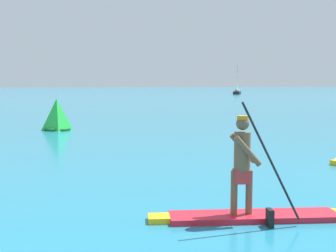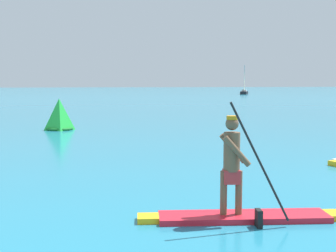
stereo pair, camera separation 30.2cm
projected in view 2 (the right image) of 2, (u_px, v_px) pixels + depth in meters
The scene contains 3 objects.
paddleboarder_near_left at pixel (241, 197), 7.21m from camera, with size 3.42×1.04×1.96m.
race_marker_buoy at pixel (59, 116), 21.09m from camera, with size 1.25×1.25×1.47m.
sailboat_right_horizon at pixel (244, 90), 87.43m from camera, with size 3.14×4.55×5.57m.
Camera 2 is at (-8.78, -7.61, 2.19)m, focal length 48.31 mm.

